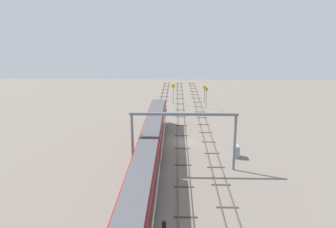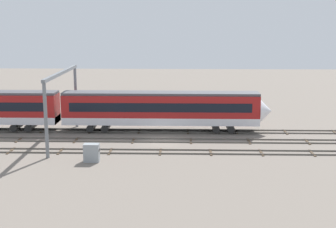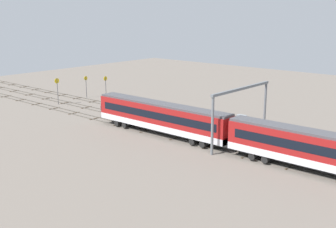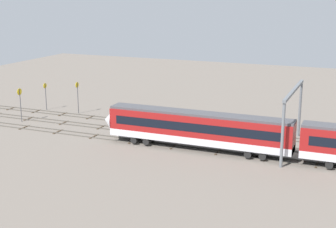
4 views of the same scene
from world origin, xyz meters
The scene contains 6 objects.
ground_plane centered at (0.00, 0.00, 0.00)m, with size 148.68×148.68×0.00m, color slate.
track_near_foreground centered at (0.00, -4.55, 0.07)m, with size 132.68×2.40×0.16m.
track_second_near centered at (0.00, 0.00, 0.07)m, with size 132.68×2.40×0.16m.
track_with_train centered at (0.00, 4.55, 0.07)m, with size 132.68×2.40×0.16m.
overhead_gantry centered at (-11.32, 0.04, 5.84)m, with size 0.40×14.36×8.00m.
relay_cabinet centered at (-6.62, -7.97, 0.91)m, with size 1.53×0.88×1.81m.
Camera 2 is at (2.13, -52.65, 14.19)m, focal length 50.78 mm.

